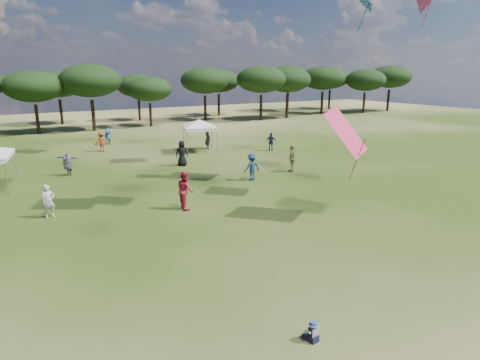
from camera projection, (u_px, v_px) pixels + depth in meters
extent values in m
cylinder|color=black|center=(37.00, 119.00, 44.00)|extent=(0.37, 0.37, 3.21)
ellipsoid|color=black|center=(33.00, 86.00, 43.08)|extent=(6.24, 6.24, 3.36)
cylinder|color=black|center=(93.00, 115.00, 46.43)|extent=(0.41, 0.41, 3.56)
ellipsoid|color=black|center=(90.00, 81.00, 45.41)|extent=(6.91, 6.91, 3.73)
cylinder|color=black|center=(151.00, 115.00, 50.19)|extent=(0.33, 0.33, 2.88)
ellipsoid|color=black|center=(149.00, 89.00, 49.37)|extent=(5.60, 5.60, 3.02)
cylinder|color=black|center=(205.00, 108.00, 56.46)|extent=(0.39, 0.39, 3.44)
ellipsoid|color=black|center=(205.00, 80.00, 55.48)|extent=(6.69, 6.69, 3.60)
cylinder|color=black|center=(261.00, 108.00, 56.52)|extent=(0.40, 0.40, 3.53)
ellipsoid|color=black|center=(261.00, 79.00, 55.51)|extent=(6.86, 6.86, 3.70)
cylinder|color=black|center=(287.00, 106.00, 59.25)|extent=(0.40, 0.40, 3.47)
ellipsoid|color=black|center=(288.00, 80.00, 58.26)|extent=(6.74, 6.74, 3.63)
cylinder|color=black|center=(322.00, 103.00, 65.10)|extent=(0.41, 0.41, 3.57)
ellipsoid|color=black|center=(323.00, 78.00, 64.08)|extent=(6.94, 6.94, 3.74)
cylinder|color=black|center=(364.00, 103.00, 66.66)|extent=(0.38, 0.38, 3.35)
ellipsoid|color=black|center=(366.00, 80.00, 65.70)|extent=(6.51, 6.51, 3.51)
cylinder|color=black|center=(388.00, 100.00, 70.22)|extent=(0.42, 0.42, 3.66)
ellipsoid|color=black|center=(390.00, 77.00, 69.17)|extent=(7.10, 7.10, 3.83)
cylinder|color=black|center=(61.00, 112.00, 52.24)|extent=(0.37, 0.37, 3.20)
ellipsoid|color=black|center=(58.00, 84.00, 51.32)|extent=(6.21, 6.21, 3.35)
cylinder|color=black|center=(139.00, 110.00, 56.17)|extent=(0.34, 0.34, 2.99)
ellipsoid|color=black|center=(138.00, 86.00, 55.32)|extent=(5.81, 5.81, 3.13)
cylinder|color=black|center=(219.00, 105.00, 62.73)|extent=(0.38, 0.38, 3.31)
ellipsoid|color=black|center=(219.00, 81.00, 61.78)|extent=(6.43, 6.43, 3.47)
cylinder|color=black|center=(288.00, 101.00, 69.70)|extent=(0.42, 0.42, 3.64)
ellipsoid|color=black|center=(288.00, 77.00, 68.66)|extent=(7.06, 7.06, 3.81)
cylinder|color=black|center=(329.00, 100.00, 73.66)|extent=(0.40, 0.40, 3.46)
ellipsoid|color=black|center=(331.00, 78.00, 72.67)|extent=(6.72, 6.72, 3.62)
cylinder|color=gray|center=(7.00, 178.00, 22.01)|extent=(0.06, 0.06, 2.00)
cylinder|color=gray|center=(16.00, 166.00, 24.90)|extent=(0.06, 0.06, 2.00)
cylinder|color=gray|center=(187.00, 143.00, 32.76)|extent=(0.06, 0.06, 2.08)
cylinder|color=gray|center=(217.00, 141.00, 33.34)|extent=(0.06, 0.06, 2.08)
cylinder|color=gray|center=(183.00, 138.00, 35.10)|extent=(0.06, 0.06, 2.08)
cylinder|color=gray|center=(212.00, 137.00, 35.69)|extent=(0.06, 0.06, 2.08)
cube|color=silver|center=(199.00, 128.00, 33.97)|extent=(3.31, 3.31, 0.25)
pyramid|color=silver|center=(199.00, 120.00, 33.78)|extent=(5.21, 5.21, 0.60)
cube|color=black|center=(313.00, 338.00, 10.19)|extent=(0.26, 0.26, 0.18)
cube|color=black|center=(306.00, 337.00, 10.29)|extent=(0.11, 0.22, 0.10)
cube|color=black|center=(310.00, 335.00, 10.38)|extent=(0.11, 0.22, 0.10)
cube|color=white|center=(313.00, 331.00, 10.14)|extent=(0.24, 0.18, 0.24)
cylinder|color=white|center=(307.00, 332.00, 10.11)|extent=(0.10, 0.23, 0.14)
cylinder|color=white|center=(315.00, 328.00, 10.28)|extent=(0.10, 0.23, 0.14)
sphere|color=#E0B293|center=(314.00, 326.00, 10.10)|extent=(0.16, 0.16, 0.16)
cone|color=#4465A0|center=(314.00, 324.00, 10.09)|extent=(0.27, 0.27, 0.03)
cylinder|color=#4465A0|center=(314.00, 323.00, 10.08)|extent=(0.18, 0.18, 0.07)
imported|color=maroon|center=(102.00, 142.00, 34.27)|extent=(1.19, 0.77, 1.73)
imported|color=#A91C33|center=(185.00, 190.00, 19.89)|extent=(0.83, 1.01, 1.93)
imported|color=#17154C|center=(271.00, 142.00, 34.65)|extent=(0.92, 0.94, 1.58)
imported|color=beige|center=(49.00, 201.00, 18.70)|extent=(0.66, 0.52, 1.60)
imported|color=navy|center=(252.00, 167.00, 25.17)|extent=(1.12, 0.66, 1.71)
imported|color=#4A494E|center=(68.00, 164.00, 26.31)|extent=(1.82, 1.56, 1.54)
imported|color=black|center=(182.00, 153.00, 29.10)|extent=(1.03, 0.81, 1.84)
imported|color=navy|center=(108.00, 136.00, 37.79)|extent=(1.42, 2.01, 1.62)
imported|color=#29272C|center=(208.00, 138.00, 35.53)|extent=(0.48, 0.70, 1.89)
imported|color=olive|center=(292.00, 158.00, 27.32)|extent=(1.14, 1.03, 1.86)
plane|color=#C83256|center=(346.00, 132.00, 18.11)|extent=(3.06, 2.43, 2.14)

